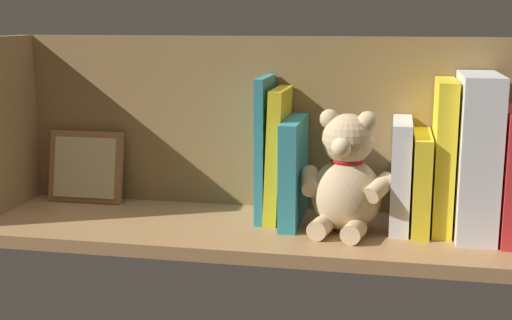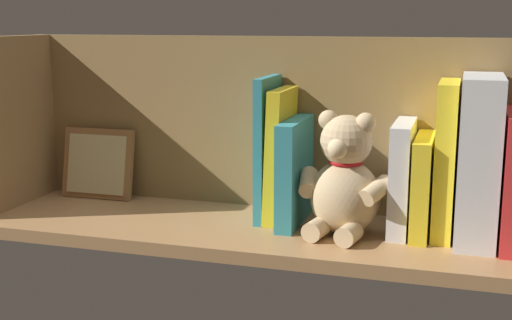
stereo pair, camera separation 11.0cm
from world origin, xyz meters
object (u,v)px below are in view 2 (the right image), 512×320
at_px(dictionary_thick_white, 479,159).
at_px(picture_frame_leaning, 98,164).
at_px(book_0, 509,178).
at_px(teddy_bear, 345,181).

distance_m(dictionary_thick_white, picture_frame_leaning, 0.72).
xyz_separation_m(book_0, teddy_bear, (0.25, 0.03, -0.02)).
height_order(book_0, picture_frame_leaning, book_0).
bearing_deg(dictionary_thick_white, book_0, 177.15).
height_order(book_0, teddy_bear, book_0).
relative_size(book_0, dictionary_thick_white, 0.80).
distance_m(book_0, dictionary_thick_white, 0.05).
bearing_deg(teddy_bear, book_0, -161.50).
bearing_deg(picture_frame_leaning, teddy_bear, 169.06).
bearing_deg(picture_frame_leaning, book_0, 175.02).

